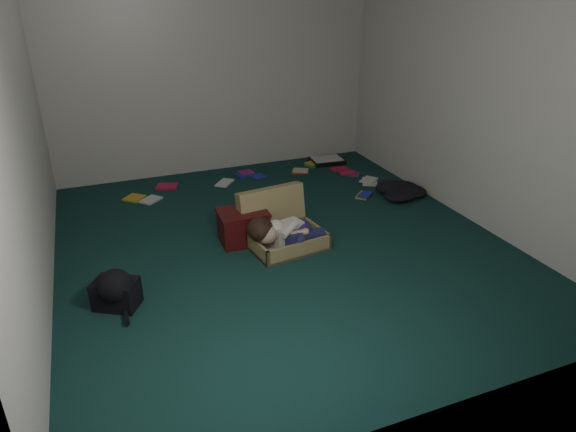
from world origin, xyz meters
TOP-DOWN VIEW (x-y plane):
  - floor at (0.00, 0.00)m, footprint 4.50×4.50m
  - wall_back at (0.00, 2.25)m, footprint 4.50×0.00m
  - wall_front at (0.00, -2.25)m, footprint 4.50×0.00m
  - wall_left at (-2.00, 0.00)m, footprint 0.00×4.50m
  - wall_right at (2.00, 0.00)m, footprint 0.00×4.50m
  - suitcase at (-0.00, 0.03)m, footprint 0.75×0.74m
  - person at (-0.03, -0.14)m, footprint 0.74×0.36m
  - maroon_bin at (-0.32, 0.18)m, footprint 0.46×0.37m
  - backpack at (-1.53, -0.49)m, footprint 0.51×0.48m
  - clothing_pile at (1.70, 0.58)m, footprint 0.51×0.46m
  - paper_tray at (1.40, 1.95)m, footprint 0.46×0.36m
  - book_scatter at (0.45, 1.57)m, footprint 2.94×1.42m

SIDE VIEW (x-z plane):
  - floor at x=0.00m, z-range 0.00..0.00m
  - book_scatter at x=0.45m, z-range 0.00..0.02m
  - paper_tray at x=1.40m, z-range 0.00..0.06m
  - clothing_pile at x=1.70m, z-range 0.00..0.14m
  - backpack at x=-1.53m, z-range 0.00..0.24m
  - suitcase at x=0.00m, z-range -0.10..0.39m
  - maroon_bin at x=-0.32m, z-range 0.00..0.31m
  - person at x=-0.03m, z-range 0.04..0.34m
  - wall_back at x=0.00m, z-range -0.95..3.55m
  - wall_front at x=0.00m, z-range -0.95..3.55m
  - wall_left at x=-2.00m, z-range -0.95..3.55m
  - wall_right at x=2.00m, z-range -0.95..3.55m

